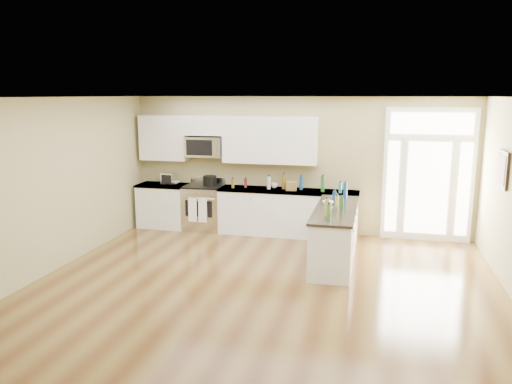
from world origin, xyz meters
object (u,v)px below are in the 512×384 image
peninsula_cabinet (335,237)px  toaster_oven (168,178)px  stockpot (210,180)px  kitchen_range (204,207)px

peninsula_cabinet → toaster_oven: size_ratio=8.25×
stockpot → toaster_oven: (-0.95, 0.02, 0.00)m
peninsula_cabinet → stockpot: bearing=151.4°
stockpot → kitchen_range: bearing=-152.4°
kitchen_range → toaster_oven: size_ratio=3.84×
toaster_oven → stockpot: bearing=3.5°
peninsula_cabinet → kitchen_range: size_ratio=2.15×
peninsula_cabinet → stockpot: (-2.77, 1.51, 0.62)m
peninsula_cabinet → stockpot: size_ratio=8.20×
kitchen_range → toaster_oven: bearing=174.3°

